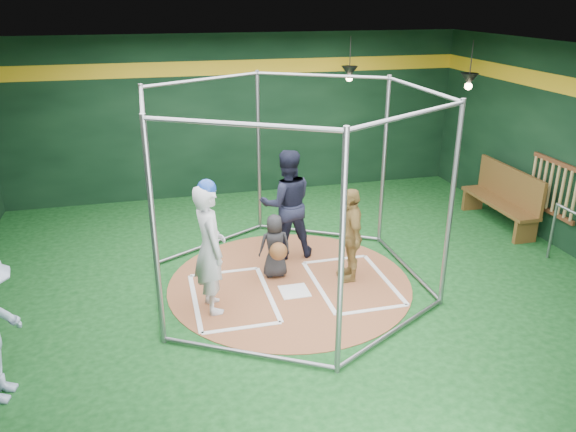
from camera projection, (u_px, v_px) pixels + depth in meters
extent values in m
cube|color=#0D3913|center=(290.00, 284.00, 8.83)|extent=(10.00, 9.00, 0.02)
cube|color=black|center=(290.00, 53.00, 7.54)|extent=(10.00, 9.00, 0.02)
cube|color=black|center=(238.00, 117.00, 12.24)|extent=(10.00, 0.10, 3.50)
cube|color=black|center=(442.00, 357.00, 4.13)|extent=(10.00, 0.10, 3.50)
cube|color=gold|center=(237.00, 67.00, 11.83)|extent=(10.00, 0.01, 0.30)
cylinder|color=#955736|center=(290.00, 283.00, 8.83)|extent=(3.80, 3.80, 0.01)
cube|color=white|center=(294.00, 291.00, 8.55)|extent=(0.43, 0.43, 0.01)
cube|color=white|center=(224.00, 272.00, 9.15)|extent=(1.10, 0.07, 0.01)
cube|color=white|center=(242.00, 328.00, 7.62)|extent=(1.10, 0.07, 0.01)
cube|color=white|center=(195.00, 302.00, 8.26)|extent=(0.07, 1.70, 0.01)
cube|color=white|center=(268.00, 293.00, 8.51)|extent=(0.07, 1.70, 0.01)
cube|color=white|center=(335.00, 259.00, 9.58)|extent=(1.10, 0.07, 0.01)
cube|color=white|center=(373.00, 310.00, 8.05)|extent=(1.10, 0.07, 0.01)
cube|color=white|center=(319.00, 287.00, 8.69)|extent=(0.07, 1.70, 0.01)
cube|color=white|center=(384.00, 278.00, 8.94)|extent=(0.07, 1.70, 0.01)
cylinder|color=gray|center=(384.00, 163.00, 9.77)|extent=(0.07, 0.07, 3.00)
cylinder|color=gray|center=(259.00, 153.00, 10.35)|extent=(0.07, 0.07, 3.00)
cylinder|color=gray|center=(150.00, 180.00, 8.86)|extent=(0.07, 0.07, 3.00)
cylinder|color=gray|center=(154.00, 237.00, 6.79)|extent=(0.07, 0.07, 3.00)
cylinder|color=gray|center=(341.00, 260.00, 6.21)|extent=(0.07, 0.07, 3.00)
cylinder|color=gray|center=(451.00, 208.00, 7.70)|extent=(0.07, 0.07, 3.00)
cylinder|color=gray|center=(321.00, 76.00, 9.53)|extent=(2.02, 1.20, 0.06)
cylinder|color=gray|center=(318.00, 232.00, 10.60)|extent=(2.02, 1.20, 0.06)
cylinder|color=gray|center=(204.00, 80.00, 9.07)|extent=(2.02, 1.20, 0.06)
cylinder|color=gray|center=(213.00, 243.00, 10.14)|extent=(2.02, 1.20, 0.06)
cylinder|color=gray|center=(142.00, 100.00, 7.29)|extent=(0.06, 2.30, 0.06)
cylinder|color=gray|center=(160.00, 296.00, 8.36)|extent=(0.06, 2.30, 0.06)
cylinder|color=gray|center=(240.00, 124.00, 5.96)|extent=(2.02, 1.20, 0.06)
cylinder|color=gray|center=(247.00, 353.00, 7.03)|extent=(2.02, 1.20, 0.06)
cylinder|color=gray|center=(411.00, 115.00, 6.42)|extent=(2.02, 1.20, 0.06)
cylinder|color=gray|center=(394.00, 331.00, 7.49)|extent=(2.02, 1.20, 0.06)
cylinder|color=gray|center=(421.00, 89.00, 8.20)|extent=(0.06, 2.30, 0.06)
cylinder|color=gray|center=(406.00, 266.00, 9.27)|extent=(0.06, 2.30, 0.06)
cube|color=brown|center=(558.00, 163.00, 9.77)|extent=(0.05, 1.25, 0.08)
cube|color=brown|center=(549.00, 211.00, 10.10)|extent=(0.05, 1.25, 0.08)
cylinder|color=tan|center=(575.00, 198.00, 9.44)|extent=(0.06, 0.06, 0.85)
cylinder|color=tan|center=(568.00, 195.00, 9.58)|extent=(0.06, 0.06, 0.85)
cylinder|color=tan|center=(562.00, 192.00, 9.72)|extent=(0.06, 0.06, 0.85)
cylinder|color=tan|center=(556.00, 189.00, 9.86)|extent=(0.06, 0.06, 0.85)
cylinder|color=tan|center=(550.00, 186.00, 10.00)|extent=(0.06, 0.06, 0.85)
cylinder|color=tan|center=(544.00, 183.00, 10.14)|extent=(0.06, 0.06, 0.85)
cylinder|color=tan|center=(538.00, 181.00, 10.29)|extent=(0.06, 0.06, 0.85)
cylinder|color=tan|center=(533.00, 178.00, 10.43)|extent=(0.06, 0.06, 0.85)
cone|color=black|center=(350.00, 72.00, 11.57)|extent=(0.34, 0.34, 0.22)
sphere|color=#FFD899|center=(349.00, 78.00, 11.61)|extent=(0.14, 0.14, 0.14)
cylinder|color=black|center=(350.00, 54.00, 11.44)|extent=(0.02, 0.02, 0.70)
cone|color=black|center=(469.00, 79.00, 10.54)|extent=(0.34, 0.34, 0.22)
sphere|color=#FFD899|center=(468.00, 86.00, 10.58)|extent=(0.14, 0.14, 0.14)
cylinder|color=black|center=(471.00, 60.00, 10.41)|extent=(0.02, 0.02, 0.70)
imported|color=silver|center=(210.00, 249.00, 7.78)|extent=(0.54, 0.74, 1.88)
sphere|color=navy|center=(206.00, 189.00, 7.46)|extent=(0.26, 0.26, 0.26)
imported|color=tan|center=(350.00, 234.00, 8.71)|extent=(0.47, 0.92, 1.50)
imported|color=black|center=(275.00, 246.00, 8.87)|extent=(0.52, 0.35, 1.04)
sphere|color=brown|center=(278.00, 251.00, 8.63)|extent=(0.28, 0.28, 0.28)
imported|color=black|center=(287.00, 204.00, 9.44)|extent=(0.94, 0.75, 1.87)
cube|color=brown|center=(499.00, 203.00, 10.90)|extent=(0.46, 1.98, 0.07)
cube|color=brown|center=(510.00, 184.00, 10.81)|extent=(0.07, 1.98, 0.66)
cube|color=brown|center=(525.00, 231.00, 10.20)|extent=(0.44, 0.09, 0.44)
cube|color=brown|center=(473.00, 199.00, 11.79)|extent=(0.44, 0.09, 0.44)
cylinder|color=gray|center=(552.00, 231.00, 9.50)|extent=(0.05, 0.05, 1.00)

